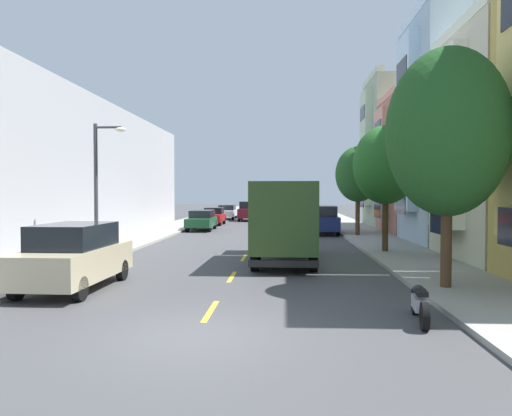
% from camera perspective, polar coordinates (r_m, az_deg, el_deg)
% --- Properties ---
extents(ground_plane, '(160.00, 160.00, 0.00)m').
position_cam_1_polar(ground_plane, '(40.30, 0.69, -2.30)').
color(ground_plane, '#424244').
extents(sidewalk_left, '(3.20, 120.00, 0.14)m').
position_cam_1_polar(sidewalk_left, '(39.28, -9.86, -2.33)').
color(sidewalk_left, '#99968E').
rests_on(sidewalk_left, ground_plane).
extents(sidewalk_right, '(3.20, 120.00, 0.14)m').
position_cam_1_polar(sidewalk_right, '(38.63, 11.14, -2.40)').
color(sidewalk_right, '#99968E').
rests_on(sidewalk_right, ground_plane).
extents(lane_centerline_dashes, '(0.14, 47.20, 0.01)m').
position_cam_1_polar(lane_centerline_dashes, '(34.82, 0.29, -2.93)').
color(lane_centerline_dashes, yellow).
rests_on(lane_centerline_dashes, ground_plane).
extents(townhouse_fourth_terracotta, '(12.82, 6.89, 9.65)m').
position_cam_1_polar(townhouse_fourth_terracotta, '(38.01, 23.16, 4.29)').
color(townhouse_fourth_terracotta, '#B27560').
rests_on(townhouse_fourth_terracotta, ground_plane).
extents(townhouse_fifth_sage, '(14.42, 6.89, 12.42)m').
position_cam_1_polar(townhouse_fifth_sage, '(45.05, 21.06, 5.66)').
color(townhouse_fifth_sage, '#99AD8E').
rests_on(townhouse_fifth_sage, ground_plane).
extents(apartment_block_opposite, '(10.00, 36.00, 8.26)m').
position_cam_1_polar(apartment_block_opposite, '(33.92, -23.98, 3.76)').
color(apartment_block_opposite, '#A8A8AD').
rests_on(apartment_block_opposite, ground_plane).
extents(street_tree_nearest, '(3.46, 3.46, 6.84)m').
position_cam_1_polar(street_tree_nearest, '(15.71, 20.51, 7.87)').
color(street_tree_nearest, '#47331E').
rests_on(street_tree_nearest, sidewalk_right).
extents(street_tree_second, '(2.97, 2.97, 5.79)m').
position_cam_1_polar(street_tree_second, '(24.35, 14.21, 4.64)').
color(street_tree_second, '#47331E').
rests_on(street_tree_second, sidewalk_right).
extents(street_tree_third, '(2.83, 2.83, 5.62)m').
position_cam_1_polar(street_tree_third, '(33.17, 11.25, 3.68)').
color(street_tree_third, '#47331E').
rests_on(street_tree_third, sidewalk_right).
extents(street_lamp, '(1.35, 0.28, 5.57)m').
position_cam_1_polar(street_lamp, '(22.37, -16.94, 3.17)').
color(street_lamp, '#38383D').
rests_on(street_lamp, sidewalk_left).
extents(delivery_box_truck, '(2.52, 7.82, 3.23)m').
position_cam_1_polar(delivery_box_truck, '(20.97, 3.27, -0.97)').
color(delivery_box_truck, '#2D471E').
rests_on(delivery_box_truck, ground_plane).
extents(parked_sedan_orange, '(1.80, 4.50, 1.43)m').
position_cam_1_polar(parked_sedan_orange, '(56.46, 5.82, -0.38)').
color(parked_sedan_orange, orange).
rests_on(parked_sedan_orange, ground_plane).
extents(parked_hatchback_red, '(1.80, 4.02, 1.50)m').
position_cam_1_polar(parked_hatchback_red, '(44.89, -4.75, -0.92)').
color(parked_hatchback_red, '#AD1E1E').
rests_on(parked_hatchback_red, ground_plane).
extents(parked_suv_navy, '(2.01, 4.82, 1.93)m').
position_cam_1_polar(parked_suv_navy, '(35.29, 7.46, -1.29)').
color(parked_suv_navy, navy).
rests_on(parked_suv_navy, ground_plane).
extents(parked_wagon_white, '(1.84, 4.71, 1.50)m').
position_cam_1_polar(parked_wagon_white, '(54.48, -3.24, -0.39)').
color(parked_wagon_white, silver).
rests_on(parked_wagon_white, ground_plane).
extents(parked_sedan_sky, '(1.89, 4.54, 1.43)m').
position_cam_1_polar(parked_sedan_sky, '(62.73, 5.47, -0.16)').
color(parked_sedan_sky, '#7A9EC6').
rests_on(parked_sedan_sky, ground_plane).
extents(parked_suv_champagne, '(2.05, 4.84, 1.93)m').
position_cam_1_polar(parked_suv_champagne, '(16.05, -19.55, -5.03)').
color(parked_suv_champagne, tan).
rests_on(parked_suv_champagne, ground_plane).
extents(parked_wagon_forest, '(1.90, 4.73, 1.50)m').
position_cam_1_polar(parked_wagon_forest, '(38.63, -6.05, -1.29)').
color(parked_wagon_forest, '#194C28').
rests_on(parked_wagon_forest, ground_plane).
extents(moving_burgundy_sedan, '(1.95, 4.80, 1.93)m').
position_cam_1_polar(moving_burgundy_sedan, '(51.27, -0.78, -0.32)').
color(moving_burgundy_sedan, maroon).
rests_on(moving_burgundy_sedan, ground_plane).
extents(parked_motorcycle, '(0.62, 2.05, 0.90)m').
position_cam_1_polar(parked_motorcycle, '(12.03, 17.73, -10.06)').
color(parked_motorcycle, black).
rests_on(parked_motorcycle, ground_plane).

